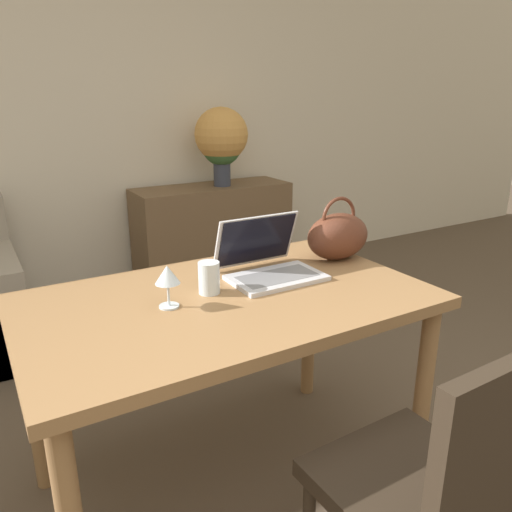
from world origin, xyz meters
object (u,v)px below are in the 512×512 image
at_px(laptop, 267,260).
at_px(drinking_glass, 209,278).
at_px(handbag, 338,236).
at_px(chair, 441,484).
at_px(wine_glass, 167,277).
at_px(flower_vase, 221,139).

bearing_deg(laptop, drinking_glass, -168.08).
relative_size(laptop, drinking_glass, 3.07).
distance_m(laptop, drinking_glass, 0.27).
xyz_separation_m(laptop, handbag, (0.34, 0.01, 0.04)).
height_order(chair, wine_glass, chair).
xyz_separation_m(wine_glass, handbag, (0.76, 0.11, -0.00)).
height_order(chair, drinking_glass, chair).
xyz_separation_m(drinking_glass, handbag, (0.60, 0.07, 0.04)).
xyz_separation_m(laptop, drinking_glass, (-0.26, -0.05, -0.00)).
bearing_deg(laptop, wine_glass, -167.06).
bearing_deg(laptop, handbag, 2.29).
distance_m(drinking_glass, flower_vase, 2.06).
xyz_separation_m(drinking_glass, wine_glass, (-0.16, -0.04, 0.05)).
relative_size(chair, laptop, 2.71).
distance_m(laptop, flower_vase, 1.90).
relative_size(chair, wine_glass, 6.53).
distance_m(handbag, flower_vase, 1.79).
relative_size(chair, drinking_glass, 8.30).
height_order(wine_glass, flower_vase, flower_vase).
height_order(wine_glass, handbag, handbag).
height_order(chair, laptop, laptop).
xyz_separation_m(chair, wine_glass, (-0.38, 0.77, 0.35)).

